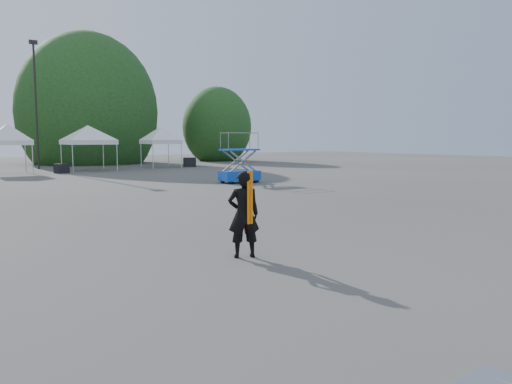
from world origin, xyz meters
TOP-DOWN VIEW (x-y plane):
  - ground at (0.00, 0.00)m, footprint 120.00×120.00m
  - light_pole_east at (3.00, 32.00)m, footprint 0.60×0.25m
  - tree_mid_e at (9.00, 39.00)m, footprint 5.12×5.12m
  - tree_far_e at (22.00, 37.00)m, footprint 3.84×3.84m
  - tent_e at (0.19, 27.06)m, footprint 3.77×3.77m
  - tent_f at (5.64, 27.75)m, footprint 4.74×4.74m
  - tent_g at (11.72, 28.51)m, footprint 3.77×3.77m
  - man at (0.13, -1.44)m, footprint 0.74×0.61m
  - scissor_lift at (9.19, 12.74)m, footprint 2.11×1.12m
  - crate_mid at (3.27, 26.00)m, footprint 1.00×0.89m
  - crate_east at (14.06, 28.00)m, footprint 1.21×1.08m

SIDE VIEW (x-z plane):
  - ground at x=0.00m, z-range 0.00..0.00m
  - crate_mid at x=3.27m, z-range 0.00..0.65m
  - crate_east at x=14.06m, z-range 0.00..0.77m
  - man at x=0.13m, z-range 0.00..1.73m
  - scissor_lift at x=9.19m, z-range 0.01..2.68m
  - tent_e at x=0.19m, z-range 1.12..5.00m
  - tent_g at x=11.72m, z-range 1.12..5.00m
  - tent_f at x=5.64m, z-range 1.12..5.00m
  - tree_far_e at x=22.00m, z-range 0.70..6.55m
  - tree_mid_e at x=9.00m, z-range 0.94..8.74m
  - light_pole_east at x=3.00m, z-range 0.62..10.42m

